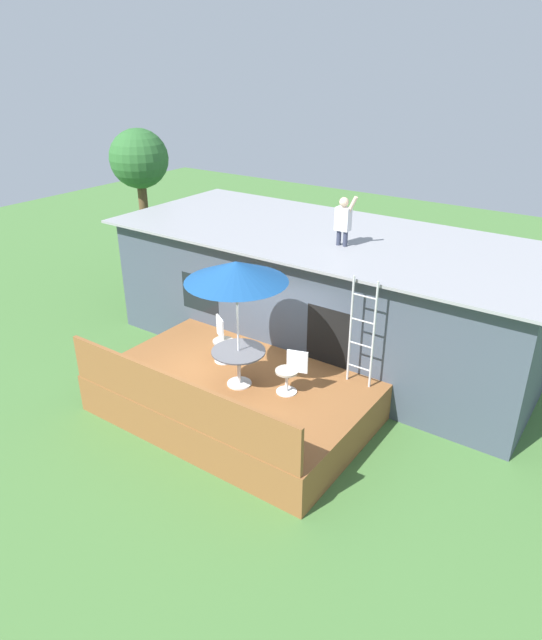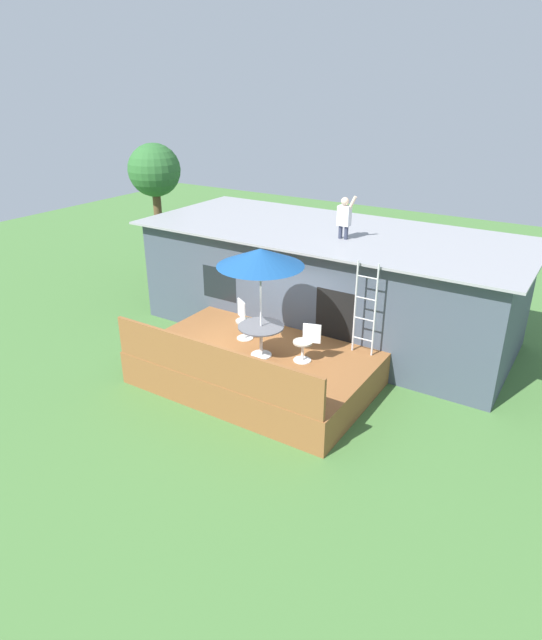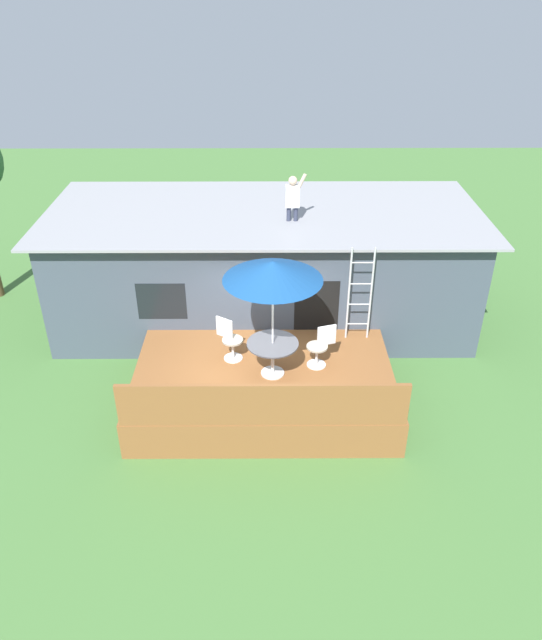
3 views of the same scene
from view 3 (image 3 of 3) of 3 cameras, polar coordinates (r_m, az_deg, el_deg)
The scene contains 10 objects.
ground_plane at distance 13.02m, azimuth -0.69°, elevation -7.65°, with size 40.00×40.00×0.00m, color #477538.
house at distance 15.30m, azimuth -0.65°, elevation 5.14°, with size 10.50×4.50×2.91m.
deck at distance 12.77m, azimuth -0.70°, elevation -6.24°, with size 5.34×3.46×0.80m, color brown.
deck_railing at distance 10.93m, azimuth -0.77°, elevation -8.02°, with size 5.24×0.08×0.90m, color brown.
patio_table at distance 12.12m, azimuth 0.16°, elevation -2.81°, with size 1.04×1.04×0.74m.
patio_umbrella at distance 11.24m, azimuth 0.17°, elevation 4.68°, with size 1.90×1.90×2.54m.
step_ladder at distance 13.18m, azimuth 8.38°, elevation 2.43°, with size 0.52×0.04×2.20m.
person_figure at distance 13.96m, azimuth 2.09°, elevation 11.67°, with size 0.47×0.20×1.11m.
patio_chair_left at distance 12.71m, azimuth -3.91°, elevation -1.83°, with size 0.57×0.46×0.92m.
patio_chair_right at distance 12.50m, azimuth 4.68°, elevation -2.48°, with size 0.61×0.44×0.92m.
Camera 3 is at (0.10, -10.17, 8.13)m, focal length 33.94 mm.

